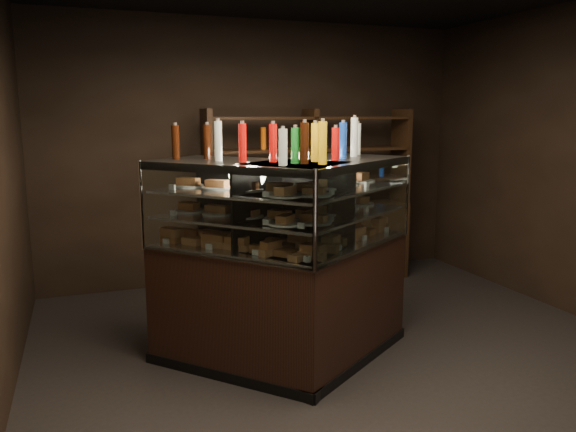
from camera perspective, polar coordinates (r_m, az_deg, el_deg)
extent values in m
plane|color=black|center=(4.69, 6.58, -14.25)|extent=(5.00, 5.00, 0.00)
cube|color=black|center=(6.60, -3.03, 6.45)|extent=(5.00, 0.02, 3.00)
cube|color=black|center=(4.57, 3.79, -8.55)|extent=(1.59, 1.40, 0.94)
cube|color=black|center=(4.72, 3.73, -13.48)|extent=(1.64, 1.44, 0.08)
cube|color=black|center=(4.34, 3.97, 5.33)|extent=(1.59, 1.40, 0.06)
cube|color=silver|center=(4.44, 3.87, -2.69)|extent=(1.51, 1.32, 0.02)
cube|color=silver|center=(4.39, 3.90, 0.11)|extent=(1.51, 1.32, 0.02)
cube|color=silver|center=(4.36, 3.93, 2.68)|extent=(1.51, 1.32, 0.02)
cube|color=white|center=(4.20, 8.20, 0.94)|extent=(1.19, 0.81, 0.66)
cylinder|color=silver|center=(4.84, 12.02, 2.06)|extent=(0.03, 0.03, 0.68)
cylinder|color=silver|center=(3.59, 2.77, -0.56)|extent=(0.03, 0.03, 0.68)
cube|color=black|center=(4.43, -3.97, -9.17)|extent=(1.50, 1.54, 0.94)
cube|color=black|center=(4.59, -3.90, -14.22)|extent=(1.54, 1.59, 0.08)
cube|color=black|center=(4.19, -4.16, 5.15)|extent=(1.50, 1.54, 0.06)
cube|color=silver|center=(4.29, -4.05, -3.14)|extent=(1.42, 1.46, 0.02)
cube|color=silver|center=(4.25, -4.09, -0.24)|extent=(1.42, 1.46, 0.02)
cube|color=silver|center=(4.22, -4.12, 2.41)|extent=(1.42, 1.46, 0.02)
cube|color=white|center=(3.92, -6.88, 0.32)|extent=(0.98, 1.06, 0.66)
cylinder|color=silver|center=(3.59, 2.77, -0.56)|extent=(0.03, 0.03, 0.68)
cylinder|color=silver|center=(4.37, -14.65, 1.07)|extent=(0.03, 0.03, 0.68)
cube|color=#D07F4A|center=(3.92, -0.33, -3.84)|extent=(0.20, 0.18, 0.06)
cube|color=#D07F4A|center=(4.08, 1.33, -3.28)|extent=(0.20, 0.18, 0.06)
cube|color=#D07F4A|center=(4.24, 2.86, -2.76)|extent=(0.20, 0.18, 0.06)
cube|color=#D07F4A|center=(4.41, 4.27, -2.27)|extent=(0.20, 0.18, 0.06)
cube|color=#D07F4A|center=(4.58, 5.58, -1.82)|extent=(0.20, 0.18, 0.06)
cube|color=#D07F4A|center=(4.75, 6.79, -1.40)|extent=(0.20, 0.18, 0.06)
cube|color=#D07F4A|center=(4.92, 7.92, -1.01)|extent=(0.20, 0.18, 0.06)
cylinder|color=white|center=(3.94, -0.26, -0.78)|extent=(0.24, 0.24, 0.02)
cube|color=#D07F4A|center=(3.94, -0.26, -0.29)|extent=(0.19, 0.16, 0.05)
cylinder|color=white|center=(4.16, 1.93, -0.19)|extent=(0.24, 0.24, 0.02)
cube|color=#D07F4A|center=(4.16, 1.94, 0.27)|extent=(0.19, 0.16, 0.05)
cylinder|color=white|center=(4.39, 3.90, 0.33)|extent=(0.24, 0.24, 0.02)
cube|color=#D07F4A|center=(4.38, 3.91, 0.78)|extent=(0.19, 0.16, 0.05)
cylinder|color=white|center=(4.62, 5.68, 0.81)|extent=(0.24, 0.24, 0.02)
cube|color=#D07F4A|center=(4.61, 5.69, 1.23)|extent=(0.19, 0.16, 0.05)
cylinder|color=white|center=(4.85, 7.29, 1.24)|extent=(0.24, 0.24, 0.02)
cube|color=#D07F4A|center=(4.85, 7.30, 1.64)|extent=(0.19, 0.16, 0.05)
cylinder|color=white|center=(3.91, -0.26, 2.07)|extent=(0.24, 0.24, 0.02)
cube|color=#D07F4A|center=(3.90, -0.27, 2.57)|extent=(0.19, 0.16, 0.05)
cylinder|color=white|center=(4.13, 1.95, 2.51)|extent=(0.24, 0.24, 0.02)
cube|color=#D07F4A|center=(4.13, 1.95, 2.99)|extent=(0.19, 0.16, 0.05)
cylinder|color=white|center=(4.36, 3.94, 2.90)|extent=(0.24, 0.24, 0.02)
cube|color=#D07F4A|center=(4.35, 3.94, 3.36)|extent=(0.19, 0.16, 0.05)
cylinder|color=white|center=(4.59, 5.72, 3.25)|extent=(0.24, 0.24, 0.02)
cube|color=#D07F4A|center=(4.59, 5.73, 3.68)|extent=(0.19, 0.16, 0.05)
cylinder|color=white|center=(4.83, 7.34, 3.57)|extent=(0.24, 0.24, 0.02)
cube|color=#D07F4A|center=(4.82, 7.35, 3.97)|extent=(0.19, 0.16, 0.05)
cube|color=#D07F4A|center=(4.59, -10.75, -1.93)|extent=(0.19, 0.19, 0.06)
cube|color=#D07F4A|center=(4.47, -8.71, -2.19)|extent=(0.19, 0.19, 0.06)
cube|color=#D07F4A|center=(4.36, -6.56, -2.46)|extent=(0.19, 0.19, 0.06)
cube|color=#D07F4A|center=(4.25, -4.31, -2.74)|extent=(0.19, 0.19, 0.06)
cube|color=#D07F4A|center=(4.16, -1.94, -3.03)|extent=(0.19, 0.19, 0.06)
cube|color=#D07F4A|center=(4.07, 0.54, -3.33)|extent=(0.19, 0.19, 0.06)
cube|color=#D07F4A|center=(3.98, 3.14, -3.63)|extent=(0.19, 0.19, 0.06)
cylinder|color=white|center=(4.54, -9.99, 0.55)|extent=(0.24, 0.24, 0.02)
cube|color=#D07F4A|center=(4.54, -10.00, 0.98)|extent=(0.18, 0.18, 0.05)
cylinder|color=white|center=(4.39, -7.14, 0.28)|extent=(0.24, 0.24, 0.02)
cube|color=#D07F4A|center=(4.38, -7.15, 0.72)|extent=(0.18, 0.18, 0.05)
cylinder|color=white|center=(4.24, -4.09, -0.01)|extent=(0.24, 0.24, 0.02)
cube|color=#D07F4A|center=(4.24, -4.10, 0.45)|extent=(0.18, 0.18, 0.05)
cylinder|color=white|center=(4.11, -0.84, -0.32)|extent=(0.24, 0.24, 0.02)
cube|color=#D07F4A|center=(4.11, -0.84, 0.15)|extent=(0.18, 0.18, 0.05)
cylinder|color=white|center=(3.99, 2.62, -0.65)|extent=(0.24, 0.24, 0.02)
cube|color=#D07F4A|center=(3.99, 2.62, -0.16)|extent=(0.18, 0.18, 0.05)
cylinder|color=white|center=(4.52, -10.07, 3.03)|extent=(0.24, 0.24, 0.02)
cube|color=#D07F4A|center=(4.51, -10.08, 3.47)|extent=(0.18, 0.18, 0.05)
cylinder|color=white|center=(4.36, -7.20, 2.85)|extent=(0.24, 0.24, 0.02)
cube|color=#D07F4A|center=(4.35, -7.21, 3.30)|extent=(0.18, 0.18, 0.05)
cylinder|color=white|center=(4.21, -4.13, 2.65)|extent=(0.24, 0.24, 0.02)
cube|color=#D07F4A|center=(4.21, -4.13, 3.11)|extent=(0.18, 0.18, 0.05)
cylinder|color=white|center=(4.08, -0.85, 2.42)|extent=(0.24, 0.24, 0.02)
cube|color=#D07F4A|center=(4.08, -0.85, 2.90)|extent=(0.18, 0.18, 0.05)
cylinder|color=white|center=(3.96, 2.64, 2.17)|extent=(0.24, 0.24, 0.02)
cube|color=#D07F4A|center=(3.96, 2.65, 2.67)|extent=(0.18, 0.18, 0.05)
cylinder|color=#D8590A|center=(3.83, -0.78, 7.24)|extent=(0.06, 0.06, 0.28)
cylinder|color=silver|center=(3.82, -0.78, 9.48)|extent=(0.03, 0.03, 0.02)
cylinder|color=#0F38B2|center=(3.99, 0.95, 7.37)|extent=(0.06, 0.06, 0.28)
cylinder|color=silver|center=(3.99, 0.95, 9.52)|extent=(0.03, 0.03, 0.02)
cylinder|color=black|center=(4.16, 2.53, 7.48)|extent=(0.06, 0.06, 0.28)
cylinder|color=silver|center=(4.15, 2.55, 9.54)|extent=(0.03, 0.03, 0.02)
cylinder|color=#B20C0A|center=(4.33, 3.99, 7.57)|extent=(0.06, 0.06, 0.28)
cylinder|color=silver|center=(4.32, 4.02, 9.56)|extent=(0.03, 0.03, 0.02)
cylinder|color=yellow|center=(4.50, 5.35, 7.66)|extent=(0.06, 0.06, 0.28)
cylinder|color=silver|center=(4.49, 5.38, 9.57)|extent=(0.03, 0.03, 0.02)
cylinder|color=silver|center=(4.67, 6.60, 7.73)|extent=(0.06, 0.06, 0.28)
cylinder|color=silver|center=(4.67, 6.64, 9.57)|extent=(0.03, 0.03, 0.02)
cylinder|color=#147223|center=(4.85, 7.76, 7.80)|extent=(0.06, 0.06, 0.28)
cylinder|color=silver|center=(4.84, 7.81, 9.57)|extent=(0.03, 0.03, 0.02)
cylinder|color=#D8590A|center=(4.52, -10.80, 7.53)|extent=(0.06, 0.06, 0.28)
cylinder|color=silver|center=(4.52, -10.86, 9.43)|extent=(0.03, 0.03, 0.02)
cylinder|color=#0F38B2|center=(4.40, -8.71, 7.53)|extent=(0.06, 0.06, 0.28)
cylinder|color=silver|center=(4.40, -8.76, 9.48)|extent=(0.03, 0.03, 0.02)
cylinder|color=black|center=(4.29, -6.51, 7.51)|extent=(0.06, 0.06, 0.28)
cylinder|color=silver|center=(4.28, -6.55, 9.51)|extent=(0.03, 0.03, 0.02)
cylinder|color=#B20C0A|center=(4.18, -4.19, 7.47)|extent=(0.06, 0.06, 0.28)
cylinder|color=silver|center=(4.18, -4.22, 9.53)|extent=(0.03, 0.03, 0.02)
cylinder|color=yellow|center=(4.08, -1.76, 7.43)|extent=(0.06, 0.06, 0.28)
cylinder|color=silver|center=(4.08, -1.77, 9.53)|extent=(0.03, 0.03, 0.02)
cylinder|color=silver|center=(3.99, 0.79, 7.36)|extent=(0.06, 0.06, 0.28)
cylinder|color=silver|center=(3.98, 0.80, 9.52)|extent=(0.03, 0.03, 0.02)
cylinder|color=#147223|center=(3.90, 3.46, 7.28)|extent=(0.06, 0.06, 0.28)
cylinder|color=silver|center=(3.90, 3.48, 9.48)|extent=(0.03, 0.03, 0.02)
cylinder|color=black|center=(5.99, 6.06, -7.82)|extent=(0.23, 0.23, 0.17)
cone|color=#1B5E1F|center=(5.90, 6.12, -4.87)|extent=(0.34, 0.34, 0.47)
cone|color=#1B5E1F|center=(5.86, 6.14, -3.40)|extent=(0.26, 0.26, 0.33)
cube|color=black|center=(6.50, 2.19, -2.98)|extent=(2.41, 0.43, 0.90)
cube|color=black|center=(6.00, -8.22, 5.49)|extent=(0.06, 0.38, 1.10)
cube|color=black|center=(6.34, 2.25, 5.85)|extent=(0.06, 0.38, 1.10)
cube|color=black|center=(6.88, 11.38, 6.00)|extent=(0.06, 0.38, 1.10)
cube|color=black|center=(6.37, 2.24, 3.61)|extent=(2.36, 0.38, 0.03)
cube|color=black|center=(6.34, 2.26, 6.75)|extent=(2.36, 0.38, 0.03)
cube|color=black|center=(6.32, 2.28, 9.92)|extent=(2.36, 0.38, 0.03)
cylinder|color=#D8590A|center=(6.07, -5.79, 4.41)|extent=(0.06, 0.06, 0.22)
cylinder|color=#0F38B2|center=(6.17, -2.49, 4.55)|extent=(0.06, 0.06, 0.22)
cylinder|color=black|center=(6.29, 0.70, 4.67)|extent=(0.06, 0.06, 0.22)
cylinder|color=#B20C0A|center=(6.43, 3.76, 4.77)|extent=(0.06, 0.06, 0.22)
cylinder|color=yellow|center=(6.58, 6.68, 4.86)|extent=(0.06, 0.06, 0.22)
cylinder|color=silver|center=(6.75, 9.46, 4.93)|extent=(0.06, 0.06, 0.22)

